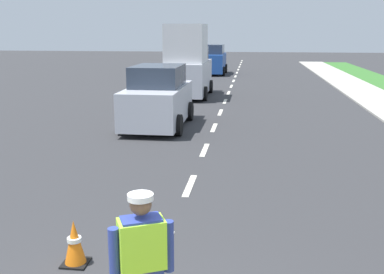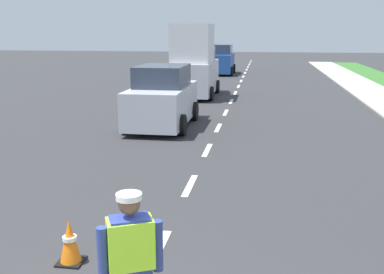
{
  "view_description": "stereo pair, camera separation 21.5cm",
  "coord_description": "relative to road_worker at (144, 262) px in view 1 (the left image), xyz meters",
  "views": [
    {
      "loc": [
        1.27,
        -3.42,
        3.23
      ],
      "look_at": [
        0.06,
        5.59,
        1.1
      ],
      "focal_mm": 42.49,
      "sensor_mm": 36.0,
      "label": 1
    },
    {
      "loc": [
        1.49,
        -3.39,
        3.23
      ],
      "look_at": [
        0.06,
        5.59,
        1.1
      ],
      "focal_mm": 42.49,
      "sensor_mm": 36.0,
      "label": 2
    }
  ],
  "objects": [
    {
      "name": "lane_center_line",
      "position": [
        -0.23,
        24.5,
        -0.93
      ],
      "size": [
        0.14,
        46.4,
        0.01
      ],
      "color": "silver",
      "rests_on": "ground"
    },
    {
      "name": "car_oncoming_third",
      "position": [
        -2.03,
        30.69,
        0.1
      ],
      "size": [
        2.03,
        4.33,
        2.22
      ],
      "color": "#1E4799",
      "rests_on": "ground"
    },
    {
      "name": "road_worker",
      "position": [
        0.0,
        0.0,
        0.0
      ],
      "size": [
        0.67,
        0.57,
        1.67
      ],
      "color": "#383D4C",
      "rests_on": "ground"
    },
    {
      "name": "delivery_truck",
      "position": [
        -2.17,
        18.3,
        0.68
      ],
      "size": [
        2.16,
        4.6,
        3.54
      ],
      "color": "silver",
      "rests_on": "ground"
    },
    {
      "name": "ground_plane",
      "position": [
        -0.23,
        20.3,
        -0.93
      ],
      "size": [
        96.0,
        96.0,
        0.0
      ],
      "primitive_type": "plane",
      "color": "#333335"
    },
    {
      "name": "car_oncoming_lead",
      "position": [
        -2.16,
        10.98,
        0.04
      ],
      "size": [
        2.06,
        4.18,
        2.09
      ],
      "color": "silver",
      "rests_on": "ground"
    },
    {
      "name": "traffic_cone_near",
      "position": [
        -1.38,
        1.48,
        -0.6
      ],
      "size": [
        0.36,
        0.36,
        0.66
      ],
      "color": "black",
      "rests_on": "ground"
    }
  ]
}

